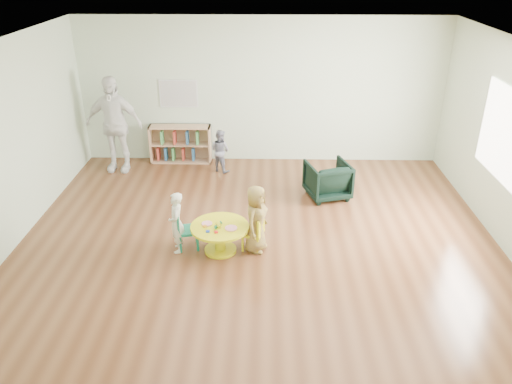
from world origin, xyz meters
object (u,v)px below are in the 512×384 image
Objects in this scene: toddler at (220,151)px; armchair at (328,180)px; kid_chair_left at (185,229)px; child_left at (177,223)px; bookshelf at (180,144)px; adult_caretaker at (114,124)px; kid_chair_right at (255,232)px; activity_table at (220,234)px; child_right at (256,219)px.

armchair is at bearing -177.15° from toddler.
child_left is (-0.10, -0.07, 0.15)m from kid_chair_left.
bookshelf is at bearing -179.95° from child_left.
kid_chair_left is 0.19m from child_left.
armchair is at bearing -11.84° from adult_caretaker.
toddler reaches higher than kid_chair_right.
activity_table is at bearing 69.45° from kid_chair_left.
kid_chair_right is 0.75× the size of armchair.
toddler is at bearing 3.18° from adult_caretaker.
child_left is 2.86m from toddler.
armchair is 2.21m from toddler.
toddler reaches higher than activity_table.
armchair is 2.89m from child_left.
kid_chair_right is at bearing -64.14° from bookshelf.
kid_chair_left is 1.00m from kid_chair_right.
adult_caretaker is at bearing -32.21° from armchair.
kid_chair_left is 0.47× the size of bookshelf.
child_left is 3.32m from adult_caretaker.
child_right is at bearing 6.22° from activity_table.
toddler is (-1.93, 1.07, 0.10)m from armchair.
adult_caretaker reaches higher than kid_chair_left.
activity_table is 1.57× the size of kid_chair_right.
child_right is 0.54× the size of adult_caretaker.
child_right is (1.11, 0.05, 0.05)m from child_left.
activity_table is at bearing -71.92° from bookshelf.
activity_table is 0.83× the size of child_right.
activity_table is 0.51m from kid_chair_left.
kid_chair_right is at bearing -42.15° from adult_caretaker.
kid_chair_left is at bearing 105.87° from kid_chair_right.
toddler is at bearing 31.70° from kid_chair_right.
kid_chair_right is 0.58× the size of child_left.
adult_caretaker is at bearing 64.37° from child_right.
kid_chair_left is at bearing 116.47° from toddler.
bookshelf is 3.34m from child_left.
kid_chair_right is at bearing 136.68° from toddler.
activity_table is 2.45m from armchair.
child_right is (0.01, -0.01, 0.21)m from kid_chair_right.
adult_caretaker is (-2.22, 2.87, 0.63)m from activity_table.
armchair is at bearing 119.30° from child_left.
bookshelf is 1.73× the size of armchair.
activity_table is 0.91× the size of child_left.
bookshelf is at bearing 42.80° from kid_chair_right.
child_left reaches higher than bookshelf.
kid_chair_right is at bearing 82.24° from child_right.
toddler is at bearing 94.80° from activity_table.
child_right is (1.01, -0.02, 0.19)m from kid_chair_left.
activity_table is 0.68× the size of bookshelf.
adult_caretaker reaches higher than armchair.
bookshelf is at bearing 178.59° from kid_chair_left.
kid_chair_left is at bearing -54.57° from adult_caretaker.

